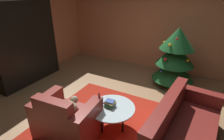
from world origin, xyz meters
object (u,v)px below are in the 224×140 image
(couch_red, at_px, (181,136))
(coffee_table, at_px, (112,109))
(armchair_red, at_px, (67,120))
(bottle_on_table, at_px, (99,103))
(book_stack_on_table, at_px, (110,103))
(decorated_tree, at_px, (175,57))
(bookshelf_unit, at_px, (28,43))

(couch_red, relative_size, coffee_table, 2.63)
(armchair_red, relative_size, couch_red, 0.50)
(armchair_red, distance_m, bottle_on_table, 0.59)
(book_stack_on_table, height_order, bottle_on_table, bottle_on_table)
(bottle_on_table, xyz_separation_m, decorated_tree, (0.74, 2.23, 0.20))
(bookshelf_unit, relative_size, coffee_table, 2.61)
(bookshelf_unit, relative_size, armchair_red, 1.99)
(coffee_table, bearing_deg, couch_red, 2.26)
(armchair_red, height_order, coffee_table, armchair_red)
(decorated_tree, bearing_deg, book_stack_on_table, -106.99)
(bookshelf_unit, bearing_deg, book_stack_on_table, -13.58)
(coffee_table, bearing_deg, book_stack_on_table, 171.12)
(bottle_on_table, relative_size, decorated_tree, 0.21)
(coffee_table, distance_m, book_stack_on_table, 0.10)
(book_stack_on_table, bearing_deg, bookshelf_unit, 166.42)
(couch_red, relative_size, bottle_on_table, 6.60)
(coffee_table, relative_size, decorated_tree, 0.53)
(decorated_tree, bearing_deg, couch_red, -75.65)
(bookshelf_unit, height_order, armchair_red, bookshelf_unit)
(couch_red, relative_size, book_stack_on_table, 10.07)
(decorated_tree, bearing_deg, coffee_table, -105.79)
(armchair_red, relative_size, coffee_table, 1.31)
(armchair_red, distance_m, book_stack_on_table, 0.75)
(bottle_on_table, distance_m, decorated_tree, 2.36)
(bookshelf_unit, xyz_separation_m, couch_red, (3.85, -0.61, -0.72))
(bookshelf_unit, height_order, book_stack_on_table, bookshelf_unit)
(bottle_on_table, bearing_deg, decorated_tree, 71.58)
(couch_red, xyz_separation_m, coffee_table, (-1.11, -0.04, 0.11))
(book_stack_on_table, distance_m, decorated_tree, 2.19)
(coffee_table, bearing_deg, armchair_red, -137.31)
(book_stack_on_table, xyz_separation_m, bottle_on_table, (-0.11, -0.15, 0.07))
(armchair_red, bearing_deg, decorated_tree, 66.23)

